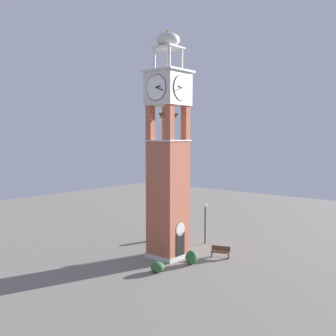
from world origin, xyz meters
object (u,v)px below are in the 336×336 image
Objects in this scene: clock_tower at (168,163)px; park_bench at (221,252)px; lamp_post at (205,216)px; trash_bin at (149,237)px.

park_bench is at bearing -52.71° from clock_tower.
clock_tower is 8.64m from park_bench.
trash_bin is (-2.92, 4.59, -2.28)m from lamp_post.
trash_bin is at bearing 60.82° from clock_tower.
clock_tower is 9.19m from trash_bin.
clock_tower is at bearing 127.29° from park_bench.
clock_tower is 4.86× the size of lamp_post.
lamp_post is (2.83, 3.57, 2.20)m from park_bench.
clock_tower is 23.47× the size of trash_bin.
trash_bin is (-0.10, 8.16, -0.08)m from park_bench.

